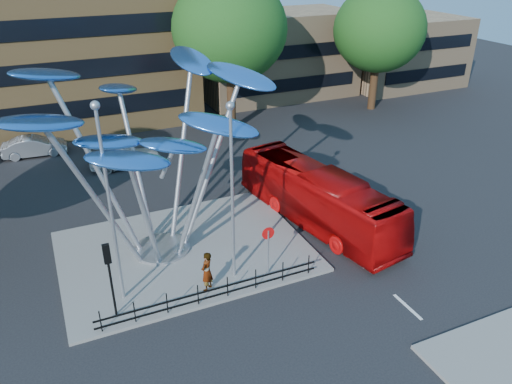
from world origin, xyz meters
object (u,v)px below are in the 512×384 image
street_lamp_left (108,190)px  red_bus (317,197)px  street_lamp_right (232,179)px  traffic_light_island (109,265)px  leaf_sculpture (147,121)px  parked_car_right (125,157)px  tree_right (230,29)px  tree_far (379,30)px  pedestrian (207,272)px  parked_car_mid (34,146)px  no_entry_sign_island (268,243)px

street_lamp_left → red_bus: bearing=12.2°
street_lamp_right → traffic_light_island: size_ratio=2.42×
leaf_sculpture → parked_car_right: 12.90m
tree_right → traffic_light_island: 24.06m
tree_far → street_lamp_left: bearing=-145.1°
leaf_sculpture → red_bus: (8.67, -0.77, -5.30)m
tree_right → pedestrian: (-8.98, -19.50, -6.93)m
traffic_light_island → parked_car_right: 16.00m
street_lamp_left → red_bus: 11.97m
street_lamp_left → street_lamp_right: 5.03m
pedestrian → parked_car_mid: (-6.17, 20.14, -0.39)m
parked_car_right → no_entry_sign_island: bearing=-165.8°
traffic_light_island → no_entry_sign_island: (7.00, 0.02, -0.80)m
leaf_sculpture → street_lamp_right: 4.83m
tree_far → no_entry_sign_island: size_ratio=4.41×
parked_car_mid → parked_car_right: 7.29m
parked_car_mid → pedestrian: bearing=-158.8°
street_lamp_right → pedestrian: (-1.48, -0.50, -3.98)m
street_lamp_left → red_bus: street_lamp_left is taller
street_lamp_left → parked_car_right: street_lamp_left is taller
parked_car_mid → parked_car_right: bearing=-125.4°
street_lamp_left → no_entry_sign_island: 7.47m
tree_far → street_lamp_right: tree_far is taller
leaf_sculpture → red_bus: size_ratio=1.13×
tree_right → no_entry_sign_island: (-6.00, -19.48, -6.22)m
street_lamp_right → no_entry_sign_island: street_lamp_right is taller
tree_right → street_lamp_left: 22.49m
street_lamp_left → traffic_light_island: bearing=-116.6°
tree_right → leaf_sculpture: tree_right is taller
tree_right → street_lamp_right: tree_right is taller
red_bus → street_lamp_right: bearing=-164.4°
red_bus → parked_car_mid: red_bus is taller
street_lamp_left → parked_car_mid: (-2.65, 19.14, -4.63)m
tree_far → leaf_sculpture: 28.53m
tree_right → leaf_sculpture: 18.37m
tree_right → no_entry_sign_island: bearing=-107.1°
no_entry_sign_island → pedestrian: size_ratio=1.28×
no_entry_sign_island → pedestrian: (-2.98, -0.02, -0.70)m
street_lamp_right → parked_car_mid: size_ratio=1.89×
leaf_sculpture → no_entry_sign_island: leaf_sculpture is taller
tree_right → street_lamp_left: tree_right is taller
street_lamp_left → parked_car_right: bearing=78.4°
leaf_sculpture → pedestrian: 7.20m
street_lamp_right → pedestrian: street_lamp_right is taller
red_bus → parked_car_right: bearing=114.0°
pedestrian → parked_car_right: size_ratio=0.40×
leaf_sculpture → parked_car_mid: leaf_sculpture is taller
tree_right → tree_far: size_ratio=1.12×
street_lamp_left → pedestrian: 5.61m
street_lamp_left → parked_car_mid: bearing=97.9°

